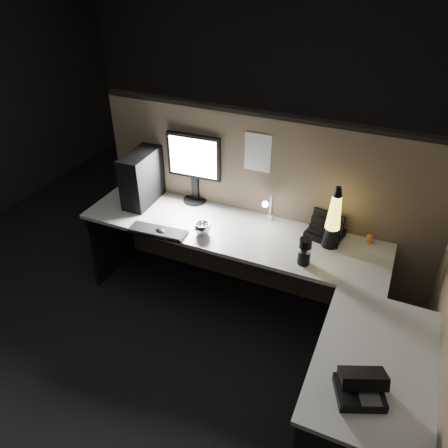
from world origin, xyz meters
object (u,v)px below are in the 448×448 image
at_px(monitor, 194,162).
at_px(desk_phone, 360,387).
at_px(lava_lamp, 333,222).
at_px(keyboard, 158,232).
at_px(pc_tower, 142,178).

bearing_deg(monitor, desk_phone, -43.42).
distance_m(monitor, lava_lamp, 1.17).
distance_m(keyboard, desk_phone, 1.75).
relative_size(keyboard, desk_phone, 1.58).
relative_size(monitor, keyboard, 1.32).
height_order(keyboard, desk_phone, desk_phone).
distance_m(monitor, desk_phone, 2.03).
xyz_separation_m(pc_tower, lava_lamp, (1.52, 0.01, -0.02)).
height_order(monitor, lava_lamp, monitor).
xyz_separation_m(monitor, desk_phone, (1.53, -1.31, -0.29)).
height_order(monitor, desk_phone, monitor).
height_order(pc_tower, keyboard, pc_tower).
distance_m(pc_tower, keyboard, 0.53).
xyz_separation_m(lava_lamp, desk_phone, (0.39, -1.13, -0.14)).
bearing_deg(keyboard, desk_phone, -31.50).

